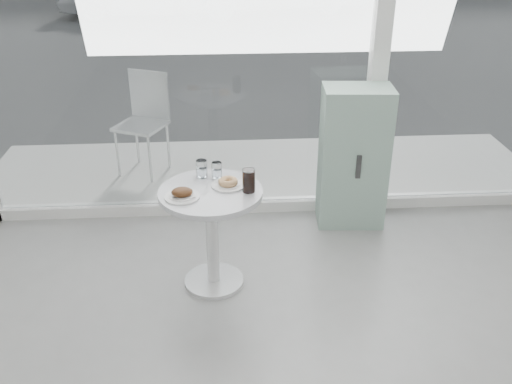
{
  "coord_description": "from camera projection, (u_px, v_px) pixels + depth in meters",
  "views": [
    {
      "loc": [
        -0.42,
        -1.59,
        2.54
      ],
      "look_at": [
        -0.2,
        1.7,
        0.85
      ],
      "focal_mm": 40.0,
      "sensor_mm": 36.0,
      "label": 1
    }
  ],
  "objects": [
    {
      "name": "water_tumbler_b",
      "position": [
        217.0,
        171.0,
        4.06
      ],
      "size": [
        0.07,
        0.07,
        0.12
      ],
      "color": "white",
      "rests_on": "main_table"
    },
    {
      "name": "plate_donut",
      "position": [
        228.0,
        183.0,
        3.95
      ],
      "size": [
        0.24,
        0.24,
        0.06
      ],
      "color": "silver",
      "rests_on": "main_table"
    },
    {
      "name": "patio_chair",
      "position": [
        144.0,
        116.0,
        5.68
      ],
      "size": [
        0.58,
        0.58,
        1.0
      ],
      "rotation": [
        0.0,
        0.0,
        -0.43
      ],
      "color": "white",
      "rests_on": "patio_deck"
    },
    {
      "name": "mint_cabinet",
      "position": [
        353.0,
        157.0,
        4.81
      ],
      "size": [
        0.58,
        0.41,
        1.21
      ],
      "rotation": [
        0.0,
        0.0,
        -0.07
      ],
      "color": "#84A894",
      "rests_on": "ground"
    },
    {
      "name": "water_tumbler_a",
      "position": [
        202.0,
        170.0,
        4.07
      ],
      "size": [
        0.08,
        0.08,
        0.13
      ],
      "color": "white",
      "rests_on": "main_table"
    },
    {
      "name": "storefront",
      "position": [
        280.0,
        19.0,
        4.48
      ],
      "size": [
        5.0,
        0.14,
        3.0
      ],
      "color": "white",
      "rests_on": "ground"
    },
    {
      "name": "patio_deck",
      "position": [
        262.0,
        170.0,
        5.96
      ],
      "size": [
        5.6,
        1.6,
        0.05
      ],
      "primitive_type": "cube",
      "color": "silver",
      "rests_on": "ground"
    },
    {
      "name": "room_shell",
      "position": [
        419.0,
        231.0,
        1.22
      ],
      "size": [
        6.0,
        6.0,
        6.0
      ],
      "color": "silver",
      "rests_on": "ground"
    },
    {
      "name": "main_table",
      "position": [
        212.0,
        218.0,
        4.0
      ],
      "size": [
        0.72,
        0.72,
        0.77
      ],
      "color": "white",
      "rests_on": "ground"
    },
    {
      "name": "plate_fritter",
      "position": [
        183.0,
        194.0,
        3.8
      ],
      "size": [
        0.24,
        0.24,
        0.07
      ],
      "color": "silver",
      "rests_on": "main_table"
    },
    {
      "name": "cola_glass",
      "position": [
        249.0,
        181.0,
        3.85
      ],
      "size": [
        0.09,
        0.09,
        0.17
      ],
      "color": "white",
      "rests_on": "main_table"
    }
  ]
}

